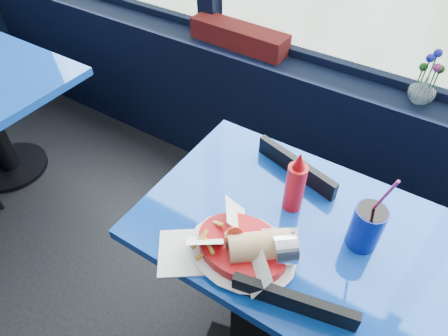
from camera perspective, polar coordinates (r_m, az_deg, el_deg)
window_sill at (r=2.24m, az=13.81°, el=3.94°), size 5.00×0.26×0.80m
near_table at (r=1.49m, az=12.62°, el=-13.79°), size 1.20×0.70×0.75m
chair_near_back at (r=1.79m, az=9.56°, el=-4.74°), size 0.46×0.46×0.82m
planter_box at (r=2.17m, az=2.15°, el=18.33°), size 0.54×0.15×0.11m
flower_vase at (r=1.91m, az=26.66°, el=10.29°), size 0.15×0.15×0.24m
food_basket at (r=1.24m, az=2.96°, el=-11.20°), size 0.35×0.35×0.11m
ketchup_bottle at (r=1.33m, az=10.16°, el=-2.31°), size 0.07×0.07×0.24m
soda_cup at (r=1.30m, az=19.69°, el=-7.85°), size 0.10×0.10×0.33m
napkin at (r=1.27m, az=-5.42°, el=-11.86°), size 0.24×0.24×0.00m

